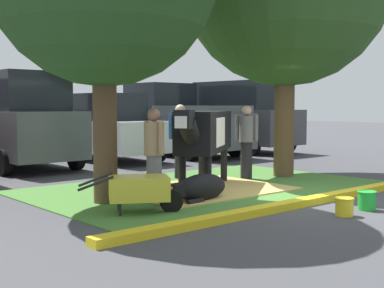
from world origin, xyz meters
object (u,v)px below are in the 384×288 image
Objects in this scene: bucket_yellow at (344,206)px; hatchback_white at (105,128)px; person_visitor_near at (154,153)px; suv_dark_grey at (239,116)px; person_handler at (246,140)px; pickup_truck_black at (175,122)px; person_visitor_far at (180,139)px; calf_lying at (201,188)px; cow_holstein at (203,132)px; suv_black at (16,120)px; wheelbarrow at (140,189)px; bucket_green at (367,200)px.

hatchback_white reaches higher than bucket_yellow.
hatchback_white reaches higher than person_visitor_near.
suv_dark_grey reaches higher than person_visitor_near.
hatchback_white reaches higher than person_handler.
pickup_truck_black reaches higher than person_visitor_near.
person_visitor_far is 4.83m from bucket_yellow.
person_visitor_near reaches higher than calf_lying.
pickup_truck_black is (2.57, 5.67, 0.22)m from person_handler.
pickup_truck_black is (4.21, 6.04, -0.02)m from cow_holstein.
person_visitor_near is at bearing -93.16° from suv_black.
person_handler is (1.64, 0.37, -0.24)m from cow_holstein.
person_handler is 1.09× the size of wheelbarrow.
cow_holstein is 8.83m from suv_dark_grey.
suv_black is 1.05× the size of hatchback_white.
person_handler reaches higher than wheelbarrow.
person_visitor_far is 4.98m from suv_black.
person_handler is 6.23m from pickup_truck_black.
bucket_green is 0.07× the size of hatchback_white.
person_visitor_near is 3.19m from bucket_yellow.
calf_lying is 8.74m from pickup_truck_black.
person_handler is at bearing 27.41° from calf_lying.
suv_black is 5.51m from pickup_truck_black.
calf_lying is at bearing -152.59° from person_handler.
calf_lying is 0.30× the size of hatchback_white.
wheelbarrow is 0.28× the size of pickup_truck_black.
wheelbarrow is at bearing 143.81° from bucket_green.
person_visitor_near is at bearing 120.06° from bucket_yellow.
person_visitor_far is at bearing 57.36° from calf_lying.
cow_holstein is 0.60× the size of suv_black.
bucket_green is (-1.08, -3.63, -0.74)m from person_handler.
suv_black is at bearing 117.46° from person_handler.
pickup_truck_black reaches higher than hatchback_white.
cow_holstein is 1.63× the size of person_visitor_far.
calf_lying is (-0.95, -0.97, -0.89)m from cow_holstein.
pickup_truck_black is at bearing 47.65° from wheelbarrow.
wheelbarrow is (-3.98, -1.52, -0.51)m from person_handler.
hatchback_white is (0.91, 9.29, 0.83)m from bucket_green.
suv_black is at bearing 81.74° from wheelbarrow.
suv_dark_grey is (9.16, 6.76, 0.88)m from wheelbarrow.
suv_black reaches higher than bucket_green.
suv_dark_grey is (8.12, -0.41, 0.00)m from suv_black.
suv_dark_grey is at bearing 39.44° from cow_holstein.
bucket_green is at bearing -36.19° from wheelbarrow.
pickup_truck_black is at bearing 0.14° from suv_black.
bucket_yellow is at bearing -59.94° from person_visitor_near.
hatchback_white is at bearing 71.03° from calf_lying.
person_handler is 3.86m from bucket_green.
cow_holstein reaches higher than bucket_yellow.
pickup_truck_black is 1.17× the size of suv_dark_grey.
calf_lying is 0.29× the size of suv_black.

